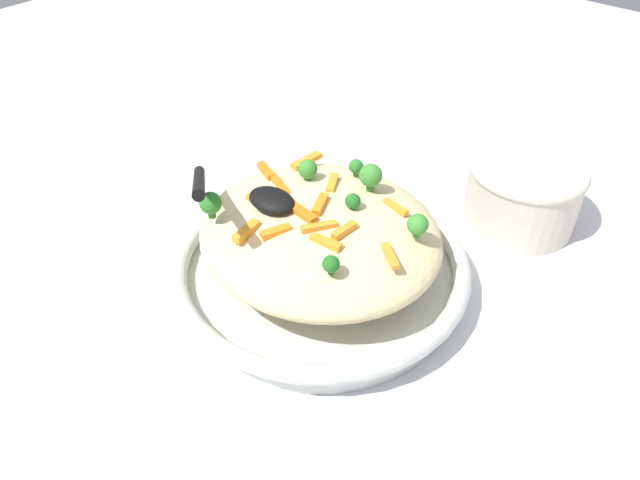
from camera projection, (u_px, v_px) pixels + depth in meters
name	position (u px, v px, depth m)	size (l,w,h in m)	color
ground_plane	(320.00, 285.00, 0.73)	(2.40, 2.40, 0.00)	silver
serving_bowl	(320.00, 269.00, 0.72)	(0.34, 0.34, 0.05)	silver
pasta_mound	(320.00, 234.00, 0.68)	(0.28, 0.26, 0.08)	beige
carrot_piece_0	(281.00, 186.00, 0.70)	(0.04, 0.01, 0.01)	orange
carrot_piece_1	(326.00, 242.00, 0.62)	(0.03, 0.01, 0.01)	orange
carrot_piece_2	(266.00, 171.00, 0.72)	(0.03, 0.01, 0.01)	orange
carrot_piece_3	(344.00, 231.00, 0.63)	(0.03, 0.01, 0.01)	orange
carrot_piece_4	(395.00, 207.00, 0.67)	(0.03, 0.01, 0.01)	orange
carrot_piece_5	(257.00, 194.00, 0.68)	(0.03, 0.01, 0.01)	orange
carrot_piece_6	(276.00, 232.00, 0.63)	(0.03, 0.01, 0.01)	orange
carrot_piece_7	(319.00, 226.00, 0.63)	(0.04, 0.01, 0.01)	orange
carrot_piece_8	(301.00, 212.00, 0.65)	(0.04, 0.01, 0.01)	orange
carrot_piece_9	(246.00, 231.00, 0.63)	(0.04, 0.01, 0.01)	orange
carrot_piece_10	(332.00, 183.00, 0.69)	(0.03, 0.01, 0.01)	orange
carrot_piece_11	(307.00, 160.00, 0.74)	(0.04, 0.01, 0.01)	orange
carrot_piece_12	(390.00, 256.00, 0.61)	(0.04, 0.01, 0.01)	orange
carrot_piece_13	(321.00, 202.00, 0.66)	(0.03, 0.01, 0.01)	orange
broccoli_floret_0	(308.00, 169.00, 0.70)	(0.02, 0.02, 0.03)	#377928
broccoli_floret_1	(418.00, 225.00, 0.62)	(0.02, 0.02, 0.03)	#377928
broccoli_floret_2	(371.00, 176.00, 0.68)	(0.03, 0.03, 0.03)	#377928
broccoli_floret_3	(331.00, 264.00, 0.58)	(0.02, 0.02, 0.02)	#205B1C
broccoli_floret_4	(211.00, 203.00, 0.65)	(0.02, 0.02, 0.03)	#296820
broccoli_floret_5	(356.00, 167.00, 0.71)	(0.02, 0.02, 0.02)	#296820
broccoli_floret_6	(353.00, 201.00, 0.65)	(0.02, 0.02, 0.02)	#205B1C
serving_spoon	(246.00, 194.00, 0.65)	(0.14, 0.13, 0.08)	black
companion_bowl	(523.00, 191.00, 0.80)	(0.15, 0.15, 0.09)	beige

